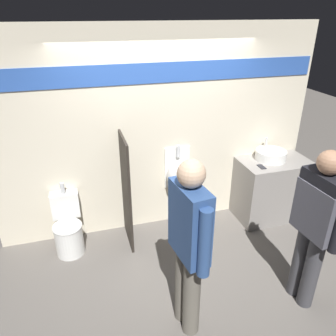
{
  "coord_description": "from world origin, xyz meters",
  "views": [
    {
      "loc": [
        -1.02,
        -3.32,
        2.81
      ],
      "look_at": [
        0.0,
        0.17,
        1.05
      ],
      "focal_mm": 35.0,
      "sensor_mm": 36.0,
      "label": 1
    }
  ],
  "objects_px": {
    "sink_basin": "(271,155)",
    "person_in_vest": "(316,220)",
    "cell_phone": "(261,167)",
    "urinal_near_counter": "(180,176)",
    "toilet": "(68,229)",
    "person_with_lanyard": "(189,243)"
  },
  "relations": [
    {
      "from": "person_in_vest",
      "to": "person_with_lanyard",
      "type": "bearing_deg",
      "value": 84.25
    },
    {
      "from": "sink_basin",
      "to": "cell_phone",
      "type": "bearing_deg",
      "value": -143.25
    },
    {
      "from": "cell_phone",
      "to": "urinal_near_counter",
      "type": "xyz_separation_m",
      "value": [
        -1.06,
        0.29,
        -0.12
      ]
    },
    {
      "from": "toilet",
      "to": "person_in_vest",
      "type": "height_order",
      "value": "person_in_vest"
    },
    {
      "from": "sink_basin",
      "to": "person_with_lanyard",
      "type": "height_order",
      "value": "person_with_lanyard"
    },
    {
      "from": "urinal_near_counter",
      "to": "person_with_lanyard",
      "type": "distance_m",
      "value": 1.69
    },
    {
      "from": "cell_phone",
      "to": "person_in_vest",
      "type": "xyz_separation_m",
      "value": [
        -0.24,
        -1.37,
        0.1
      ]
    },
    {
      "from": "cell_phone",
      "to": "person_with_lanyard",
      "type": "xyz_separation_m",
      "value": [
        -1.52,
        -1.33,
        0.08
      ]
    },
    {
      "from": "urinal_near_counter",
      "to": "toilet",
      "type": "bearing_deg",
      "value": -174.63
    },
    {
      "from": "toilet",
      "to": "cell_phone",
      "type": "bearing_deg",
      "value": -3.22
    },
    {
      "from": "urinal_near_counter",
      "to": "toilet",
      "type": "relative_size",
      "value": 1.34
    },
    {
      "from": "cell_phone",
      "to": "toilet",
      "type": "relative_size",
      "value": 0.16
    },
    {
      "from": "sink_basin",
      "to": "person_in_vest",
      "type": "bearing_deg",
      "value": -107.4
    },
    {
      "from": "sink_basin",
      "to": "urinal_near_counter",
      "type": "height_order",
      "value": "urinal_near_counter"
    },
    {
      "from": "urinal_near_counter",
      "to": "person_with_lanyard",
      "type": "xyz_separation_m",
      "value": [
        -0.45,
        -1.62,
        0.2
      ]
    },
    {
      "from": "toilet",
      "to": "person_in_vest",
      "type": "bearing_deg",
      "value": -32.89
    },
    {
      "from": "sink_basin",
      "to": "toilet",
      "type": "relative_size",
      "value": 0.48
    },
    {
      "from": "cell_phone",
      "to": "urinal_near_counter",
      "type": "height_order",
      "value": "urinal_near_counter"
    },
    {
      "from": "person_with_lanyard",
      "to": "toilet",
      "type": "bearing_deg",
      "value": 28.47
    },
    {
      "from": "person_with_lanyard",
      "to": "cell_phone",
      "type": "bearing_deg",
      "value": -56.35
    },
    {
      "from": "urinal_near_counter",
      "to": "person_in_vest",
      "type": "height_order",
      "value": "person_in_vest"
    },
    {
      "from": "person_in_vest",
      "to": "person_with_lanyard",
      "type": "relative_size",
      "value": 0.97
    }
  ]
}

